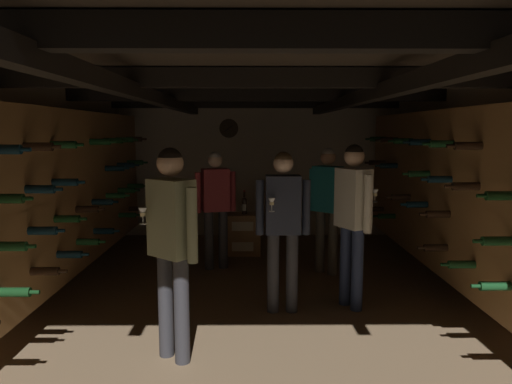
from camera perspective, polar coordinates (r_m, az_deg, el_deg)
The scene contains 9 objects.
ground_plane at distance 5.31m, azimuth 0.16°, elevation -12.74°, with size 8.40×8.40×0.00m, color #8C7051.
room_shell at distance 5.27m, azimuth 0.11°, elevation 2.89°, with size 4.72×6.52×2.41m.
wine_crate_stack at distance 7.08m, azimuth -1.58°, elevation -5.04°, with size 0.52×0.35×0.60m.
display_bottle at distance 7.01m, azimuth -1.41°, elevation -1.53°, with size 0.08×0.08×0.35m.
person_host_center at distance 4.72m, azimuth 3.24°, elevation -2.99°, with size 0.54×0.33×1.62m.
person_guest_far_right at distance 6.08m, azimuth 8.54°, elevation -0.78°, with size 0.46×0.39×1.61m.
person_guest_far_left at distance 6.24m, azimuth -4.85°, elevation -0.88°, with size 0.52×0.39×1.56m.
person_guest_near_left at distance 3.78m, azimuth -10.06°, elevation -4.88°, with size 0.46×0.39×1.70m.
person_guest_mid_right at distance 4.93m, azimuth 11.52°, elevation -2.11°, with size 0.42×0.49×1.69m.
Camera 1 is at (-0.05, -4.98, 1.83)m, focal length 33.41 mm.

